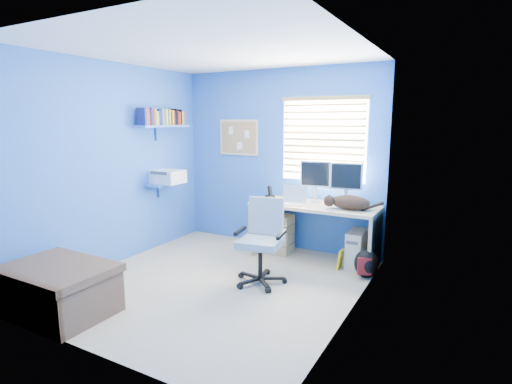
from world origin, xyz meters
The scene contains 23 objects.
floor centered at (0.00, 0.00, 0.00)m, with size 3.00×3.20×0.00m, color #BFA78F.
ceiling centered at (0.00, 0.00, 2.50)m, with size 3.00×3.20×0.00m, color white.
wall_back centered at (0.00, 1.60, 1.25)m, with size 3.00×0.01×2.50m, color #356DB1.
wall_front centered at (0.00, -1.60, 1.25)m, with size 3.00×0.01×2.50m, color #356DB1.
wall_left centered at (-1.50, 0.00, 1.25)m, with size 0.01×3.20×2.50m, color #356DB1.
wall_right centered at (1.50, 0.00, 1.25)m, with size 0.01×3.20×2.50m, color #356DB1.
desk centered at (0.68, 1.26, 0.37)m, with size 1.61×0.65×0.74m, color beige.
laptop centered at (0.41, 1.13, 0.85)m, with size 0.33×0.26×0.22m, color silver.
monitor_left centered at (0.62, 1.42, 1.01)m, with size 0.40×0.12×0.54m, color silver.
monitor_right centered at (1.03, 1.42, 1.01)m, with size 0.40×0.12×0.54m, color silver.
phone centered at (-0.02, 1.35, 0.82)m, with size 0.09×0.11×0.17m, color black.
mug centered at (1.11, 1.35, 0.79)m, with size 0.10×0.09×0.10m, color teal.
cd_spindle centered at (1.26, 1.38, 0.78)m, with size 0.13×0.13×0.07m, color silver.
cat centered at (1.15, 1.18, 0.83)m, with size 0.48×0.25×0.17m, color black.
tower_pc centered at (1.22, 1.30, 0.23)m, with size 0.19×0.44×0.45m, color beige.
drawer_boxes centered at (0.16, 1.29, 0.27)m, with size 0.35×0.28×0.54m, color tan.
yellow_book centered at (1.08, 1.10, 0.12)m, with size 0.03×0.17×0.24m, color yellow.
backpack centered at (1.43, 0.97, 0.17)m, with size 0.28×0.21×0.33m, color black.
bed_corner centered at (-0.90, -1.29, 0.23)m, with size 0.97×0.69×0.47m, color brown.
office_chair centered at (0.42, 0.29, 0.35)m, with size 0.63×0.63×0.94m.
window_blinds centered at (0.65, 1.57, 1.55)m, with size 1.15×0.05×1.10m.
corkboard centered at (-0.65, 1.58, 1.55)m, with size 0.64×0.02×0.52m.
wall_shelves centered at (-1.35, 0.75, 1.43)m, with size 0.42×0.90×1.05m.
Camera 1 is at (2.42, -3.49, 1.80)m, focal length 28.00 mm.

